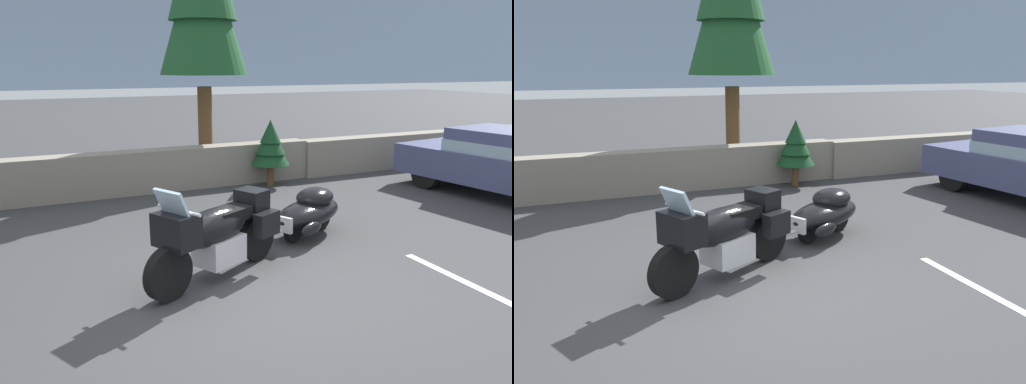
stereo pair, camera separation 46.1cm
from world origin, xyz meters
TOP-DOWN VIEW (x-y plane):
  - ground_plane at (0.00, 0.00)m, footprint 80.00×80.00m
  - stone_guard_wall at (-0.02, 5.66)m, footprint 24.00×0.60m
  - distant_ridgeline at (0.00, 95.68)m, footprint 240.00×80.00m
  - touring_motorcycle at (-0.13, 0.73)m, footprint 2.13×1.34m
  - car_shaped_trailer at (1.84, 1.71)m, footprint 2.13×1.30m
  - sedan_at_right_edge at (6.86, 2.03)m, footprint 2.41×4.70m
  - pine_sapling_near at (2.86, 5.12)m, footprint 0.87×0.87m

SIDE VIEW (x-z plane):
  - ground_plane at x=0.00m, z-range 0.00..0.00m
  - car_shaped_trailer at x=1.84m, z-range 0.03..0.79m
  - stone_guard_wall at x=-0.02m, z-range -0.01..0.93m
  - touring_motorcycle at x=-0.13m, z-range -0.04..1.29m
  - sedan_at_right_edge at x=6.86m, z-range 0.07..1.48m
  - pine_sapling_near at x=2.86m, z-range 0.19..1.70m
  - distant_ridgeline at x=0.00m, z-range 0.00..16.00m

